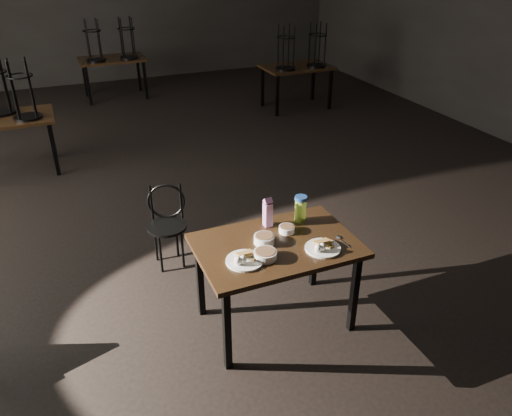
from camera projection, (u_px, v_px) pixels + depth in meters
name	position (u px, v px, depth m)	size (l,w,h in m)	color
main_table	(276.00, 252.00, 3.76)	(1.20, 0.80, 0.75)	black
plate_left	(245.00, 259.00, 3.50)	(0.27, 0.27, 0.09)	white
plate_right	(323.00, 247.00, 3.64)	(0.26, 0.26, 0.09)	white
bowl_near	(264.00, 239.00, 3.72)	(0.16, 0.16, 0.06)	white
bowl_far	(287.00, 229.00, 3.86)	(0.12, 0.12, 0.05)	white
bowl_big	(265.00, 255.00, 3.54)	(0.17, 0.17, 0.06)	white
juice_carton	(268.00, 213.00, 3.90)	(0.07, 0.07, 0.25)	#84186F
water_bottle	(300.00, 208.00, 3.97)	(0.11, 0.11, 0.22)	#A2D73F
spoon	(339.00, 238.00, 3.78)	(0.04, 0.18, 0.01)	silver
bentwood_chair	(167.00, 219.00, 4.63)	(0.40, 0.39, 0.77)	black
bg_table_left	(2.00, 116.00, 6.27)	(1.20, 0.80, 1.48)	black
bg_table_right	(298.00, 66.00, 8.75)	(1.20, 0.80, 1.48)	black
bg_table_far	(112.00, 58.00, 9.31)	(1.20, 0.80, 1.48)	black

